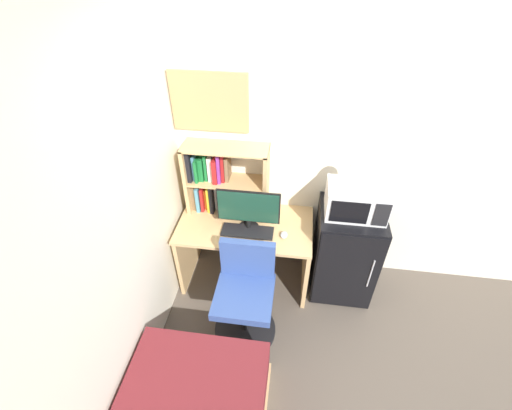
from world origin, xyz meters
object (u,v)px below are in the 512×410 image
at_px(computer_mouse, 284,235).
at_px(desk_chair, 245,298).
at_px(wall_corkboard, 209,102).
at_px(hutch_bookshelf, 217,179).
at_px(microwave, 356,200).
at_px(keyboard, 247,231).
at_px(mini_fridge, 345,252).
at_px(desk_fan, 359,172).
at_px(monitor, 248,209).

distance_m(computer_mouse, desk_chair, 0.61).
height_order(desk_chair, wall_corkboard, wall_corkboard).
distance_m(hutch_bookshelf, microwave, 1.19).
xyz_separation_m(keyboard, computer_mouse, (0.31, -0.01, 0.01)).
bearing_deg(keyboard, microwave, 9.56).
bearing_deg(mini_fridge, desk_fan, -175.46).
bearing_deg(wall_corkboard, microwave, -12.24).
relative_size(desk_fan, desk_chair, 0.29).
xyz_separation_m(keyboard, mini_fridge, (0.87, 0.14, -0.27)).
distance_m(microwave, desk_chair, 1.20).
bearing_deg(mini_fridge, hutch_bookshelf, 172.22).
relative_size(computer_mouse, wall_corkboard, 0.13).
xyz_separation_m(computer_mouse, wall_corkboard, (-0.66, 0.42, 0.95)).
distance_m(keyboard, desk_fan, 1.03).
relative_size(desk_fan, wall_corkboard, 0.41).
height_order(computer_mouse, microwave, microwave).
relative_size(monitor, desk_chair, 0.60).
height_order(monitor, wall_corkboard, wall_corkboard).
bearing_deg(microwave, monitor, -173.73).
height_order(hutch_bookshelf, mini_fridge, hutch_bookshelf).
bearing_deg(hutch_bookshelf, mini_fridge, -7.78).
xyz_separation_m(hutch_bookshelf, microwave, (1.18, -0.16, 0.01)).
distance_m(monitor, mini_fridge, 0.99).
height_order(monitor, computer_mouse, monitor).
bearing_deg(desk_chair, computer_mouse, 57.35).
bearing_deg(mini_fridge, monitor, -173.92).
distance_m(computer_mouse, wall_corkboard, 1.23).
height_order(keyboard, mini_fridge, mini_fridge).
bearing_deg(computer_mouse, mini_fridge, 15.49).
bearing_deg(hutch_bookshelf, microwave, -7.64).
relative_size(hutch_bookshelf, desk_chair, 0.81).
distance_m(hutch_bookshelf, monitor, 0.42).
distance_m(monitor, wall_corkboard, 0.90).
bearing_deg(computer_mouse, desk_chair, -122.65).
bearing_deg(desk_chair, keyboard, 95.87).
distance_m(mini_fridge, desk_fan, 0.86).
bearing_deg(keyboard, wall_corkboard, 130.51).
height_order(hutch_bookshelf, keyboard, hutch_bookshelf).
bearing_deg(monitor, desk_chair, -85.03).
xyz_separation_m(computer_mouse, microwave, (0.55, 0.16, 0.31)).
distance_m(mini_fridge, desk_chair, 1.00).
bearing_deg(hutch_bookshelf, monitor, -38.40).
distance_m(mini_fridge, wall_corkboard, 1.75).
xyz_separation_m(hutch_bookshelf, desk_chair, (0.36, -0.73, -0.64)).
bearing_deg(microwave, keyboard, -170.44).
height_order(microwave, desk_chair, microwave).
relative_size(monitor, computer_mouse, 6.54).
relative_size(microwave, wall_corkboard, 0.78).
xyz_separation_m(monitor, computer_mouse, (0.31, -0.06, -0.20)).
height_order(hutch_bookshelf, monitor, hutch_bookshelf).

